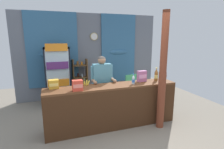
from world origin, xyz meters
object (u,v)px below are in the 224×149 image
at_px(soda_bottle_orange_soda, 163,75).
at_px(drink_fridge, 58,72).
at_px(bottle_shelf_rack, 80,79).
at_px(banana_bunch, 84,83).
at_px(plastic_lawn_chair, 128,85).
at_px(snack_box_wafer, 142,76).
at_px(soda_bottle_water, 133,80).
at_px(soda_bottle_iced_tea, 156,75).
at_px(snack_box_choco_powder, 54,84).
at_px(stall_counter, 114,103).
at_px(timber_post, 163,74).
at_px(snack_box_crackers, 78,85).
at_px(shopkeeper, 102,80).

bearing_deg(soda_bottle_orange_soda, drink_fridge, 146.39).
height_order(bottle_shelf_rack, soda_bottle_orange_soda, bottle_shelf_rack).
bearing_deg(banana_bunch, bottle_shelf_rack, 83.83).
height_order(plastic_lawn_chair, snack_box_wafer, snack_box_wafer).
distance_m(plastic_lawn_chair, soda_bottle_water, 1.76).
xyz_separation_m(soda_bottle_iced_tea, snack_box_wafer, (-0.38, 0.03, -0.01)).
relative_size(snack_box_wafer, snack_box_choco_powder, 1.32).
xyz_separation_m(stall_counter, snack_box_choco_powder, (-1.24, 0.28, 0.48)).
relative_size(snack_box_choco_powder, banana_bunch, 0.75).
xyz_separation_m(timber_post, snack_box_choco_powder, (-2.24, 0.57, -0.16)).
bearing_deg(soda_bottle_iced_tea, soda_bottle_water, -170.42).
xyz_separation_m(drink_fridge, banana_bunch, (0.49, -1.60, 0.02)).
bearing_deg(stall_counter, snack_box_crackers, -177.32).
bearing_deg(timber_post, plastic_lawn_chair, 87.99).
xyz_separation_m(timber_post, bottle_shelf_rack, (-1.40, 2.48, -0.54)).
distance_m(bottle_shelf_rack, snack_box_wafer, 2.34).
height_order(stall_counter, snack_box_choco_powder, snack_box_choco_powder).
height_order(plastic_lawn_chair, soda_bottle_iced_tea, soda_bottle_iced_tea).
relative_size(stall_counter, banana_bunch, 11.21).
relative_size(drink_fridge, plastic_lawn_chair, 2.15).
height_order(snack_box_wafer, banana_bunch, snack_box_wafer).
bearing_deg(timber_post, soda_bottle_orange_soda, 54.70).
relative_size(bottle_shelf_rack, shopkeeper, 0.85).
bearing_deg(soda_bottle_water, snack_box_wafer, 25.81).
xyz_separation_m(soda_bottle_water, snack_box_crackers, (-1.28, -0.10, 0.01)).
bearing_deg(bottle_shelf_rack, timber_post, -60.64).
bearing_deg(soda_bottle_iced_tea, stall_counter, -171.18).
height_order(drink_fridge, shopkeeper, drink_fridge).
height_order(soda_bottle_iced_tea, snack_box_crackers, soda_bottle_iced_tea).
bearing_deg(bottle_shelf_rack, drink_fridge, -155.70).
height_order(shopkeeper, soda_bottle_iced_tea, shopkeeper).
height_order(soda_bottle_iced_tea, soda_bottle_water, soda_bottle_iced_tea).
bearing_deg(timber_post, drink_fridge, 134.09).
bearing_deg(timber_post, snack_box_crackers, 172.08).
relative_size(soda_bottle_water, snack_box_crackers, 1.12).
distance_m(shopkeeper, snack_box_crackers, 0.92).
bearing_deg(soda_bottle_water, snack_box_choco_powder, 172.76).
distance_m(soda_bottle_orange_soda, banana_bunch, 1.98).
height_order(timber_post, drink_fridge, timber_post).
relative_size(stall_counter, soda_bottle_orange_soda, 11.82).
bearing_deg(bottle_shelf_rack, soda_bottle_iced_tea, -52.55).
bearing_deg(snack_box_choco_powder, shopkeeper, 14.53).
relative_size(soda_bottle_water, soda_bottle_orange_soda, 0.96).
bearing_deg(drink_fridge, timber_post, -45.91).
distance_m(plastic_lawn_chair, snack_box_wafer, 1.57).
distance_m(stall_counter, plastic_lawn_chair, 1.94).
distance_m(shopkeeper, snack_box_wafer, 0.97).
bearing_deg(snack_box_wafer, plastic_lawn_chair, 78.07).
height_order(drink_fridge, snack_box_wafer, drink_fridge).
distance_m(drink_fridge, soda_bottle_water, 2.40).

